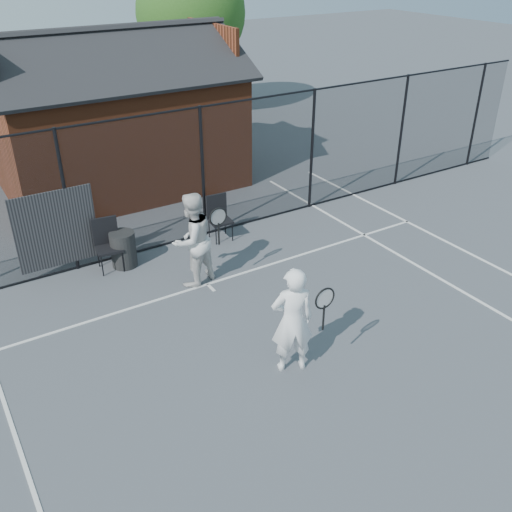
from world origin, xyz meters
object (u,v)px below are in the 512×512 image
chair_left (109,246)px  player_back (192,240)px  clubhouse (118,128)px  waste_bin (123,249)px  player_front (293,320)px  chair_right (220,219)px

chair_left → player_back: bearing=-40.6°
clubhouse → waste_bin: clubhouse is taller
player_front → player_back: size_ratio=0.96×
chair_left → player_front: bearing=-65.6°
player_back → waste_bin: player_back is taller
player_front → player_back: 3.17m
player_back → chair_left: 1.90m
chair_left → chair_right: (2.60, 0.00, -0.03)m
player_back → waste_bin: (-0.95, 1.38, -0.57)m
clubhouse → chair_left: bearing=-113.5°
clubhouse → player_back: bearing=-96.6°
player_front → chair_left: player_front is taller
player_front → waste_bin: player_front is taller
clubhouse → player_front: bearing=-93.4°
chair_right → chair_left: bearing=-174.9°
player_front → chair_right: size_ratio=1.82×
player_front → chair_right: (1.22, 4.55, -0.42)m
player_back → clubhouse: bearing=83.4°
clubhouse → player_back: 5.85m
player_front → waste_bin: 4.70m
chair_left → chair_right: size_ratio=1.06×
player_front → player_back: (-0.14, 3.17, 0.04)m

